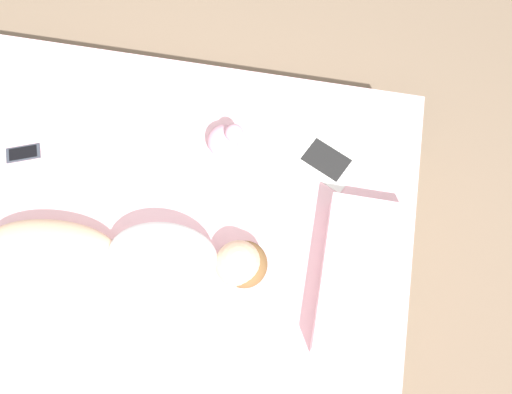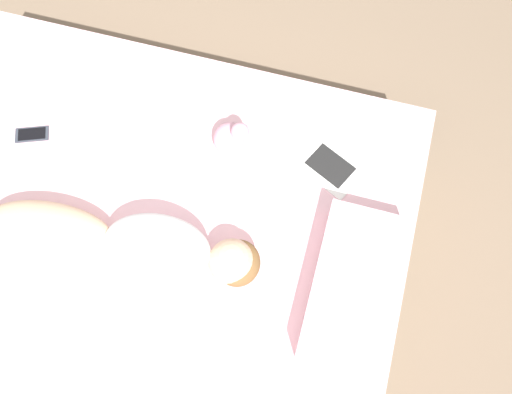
% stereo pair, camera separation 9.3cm
% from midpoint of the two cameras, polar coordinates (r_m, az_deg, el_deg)
% --- Properties ---
extents(ground_plane, '(12.00, 12.00, 0.00)m').
position_cam_midpoint_polar(ground_plane, '(3.17, -9.25, -6.41)').
color(ground_plane, '#7A6651').
extents(bed, '(1.87, 2.34, 0.52)m').
position_cam_midpoint_polar(bed, '(2.93, -10.00, -5.03)').
color(bed, beige).
rests_on(bed, ground_plane).
extents(person, '(0.33, 1.21, 0.23)m').
position_cam_midpoint_polar(person, '(2.56, -12.14, -5.37)').
color(person, '#DBB28E').
rests_on(person, bed).
extents(open_magazine, '(0.50, 0.44, 0.01)m').
position_cam_midpoint_polar(open_magazine, '(2.82, 6.87, 4.95)').
color(open_magazine, white).
rests_on(open_magazine, bed).
extents(cell_phone, '(0.13, 0.17, 0.01)m').
position_cam_midpoint_polar(cell_phone, '(3.00, -22.12, 3.85)').
color(cell_phone, '#333842').
rests_on(cell_phone, bed).
extents(plush_toy, '(0.16, 0.17, 0.20)m').
position_cam_midpoint_polar(plush_toy, '(2.73, -3.95, 5.42)').
color(plush_toy, '#DB9EB2').
rests_on(plush_toy, bed).
extents(pillow, '(0.66, 0.34, 0.14)m').
position_cam_midpoint_polar(pillow, '(2.53, 9.09, -7.60)').
color(pillow, beige).
rests_on(pillow, bed).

